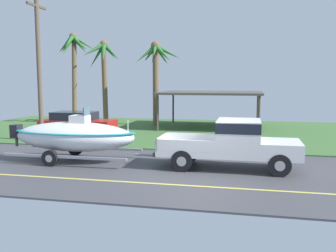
{
  "coord_description": "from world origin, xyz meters",
  "views": [
    {
      "loc": [
        1.88,
        -13.44,
        3.36
      ],
      "look_at": [
        -1.29,
        1.11,
        1.55
      ],
      "focal_mm": 40.34,
      "sensor_mm": 36.0,
      "label": 1
    }
  ],
  "objects_px": {
    "parked_sedan_near": "(77,123)",
    "palm_tree_near_left": "(74,53)",
    "palm_tree_mid": "(157,63)",
    "carport_awning": "(211,93)",
    "utility_pole": "(39,67)",
    "pickup_truck_towing": "(237,142)",
    "boat_on_trailer": "(74,136)",
    "palm_tree_near_right": "(103,63)"
  },
  "relations": [
    {
      "from": "boat_on_trailer",
      "to": "palm_tree_mid",
      "type": "distance_m",
      "value": 13.01
    },
    {
      "from": "palm_tree_near_left",
      "to": "palm_tree_near_right",
      "type": "height_order",
      "value": "palm_tree_near_left"
    },
    {
      "from": "palm_tree_near_right",
      "to": "utility_pole",
      "type": "relative_size",
      "value": 0.81
    },
    {
      "from": "parked_sedan_near",
      "to": "utility_pole",
      "type": "distance_m",
      "value": 4.86
    },
    {
      "from": "palm_tree_near_right",
      "to": "palm_tree_mid",
      "type": "relative_size",
      "value": 1.04
    },
    {
      "from": "carport_awning",
      "to": "parked_sedan_near",
      "type": "bearing_deg",
      "value": -150.43
    },
    {
      "from": "palm_tree_near_left",
      "to": "palm_tree_mid",
      "type": "xyz_separation_m",
      "value": [
        6.35,
        0.29,
        -0.77
      ]
    },
    {
      "from": "boat_on_trailer",
      "to": "palm_tree_near_right",
      "type": "bearing_deg",
      "value": 106.64
    },
    {
      "from": "utility_pole",
      "to": "parked_sedan_near",
      "type": "bearing_deg",
      "value": 82.49
    },
    {
      "from": "pickup_truck_towing",
      "to": "carport_awning",
      "type": "bearing_deg",
      "value": 100.49
    },
    {
      "from": "pickup_truck_towing",
      "to": "carport_awning",
      "type": "xyz_separation_m",
      "value": [
        -2.25,
        12.14,
        1.41
      ]
    },
    {
      "from": "palm_tree_near_left",
      "to": "boat_on_trailer",
      "type": "bearing_deg",
      "value": -64.18
    },
    {
      "from": "parked_sedan_near",
      "to": "carport_awning",
      "type": "distance_m",
      "value": 9.35
    },
    {
      "from": "utility_pole",
      "to": "pickup_truck_towing",
      "type": "bearing_deg",
      "value": -21.34
    },
    {
      "from": "carport_awning",
      "to": "palm_tree_near_right",
      "type": "xyz_separation_m",
      "value": [
        -8.33,
        0.85,
        2.25
      ]
    },
    {
      "from": "pickup_truck_towing",
      "to": "carport_awning",
      "type": "height_order",
      "value": "carport_awning"
    },
    {
      "from": "palm_tree_near_left",
      "to": "pickup_truck_towing",
      "type": "bearing_deg",
      "value": -44.12
    },
    {
      "from": "parked_sedan_near",
      "to": "palm_tree_mid",
      "type": "xyz_separation_m",
      "value": [
        3.98,
        4.9,
        3.93
      ]
    },
    {
      "from": "parked_sedan_near",
      "to": "palm_tree_near_left",
      "type": "distance_m",
      "value": 7.0
    },
    {
      "from": "palm_tree_mid",
      "to": "utility_pole",
      "type": "distance_m",
      "value": 9.46
    },
    {
      "from": "carport_awning",
      "to": "palm_tree_near_right",
      "type": "relative_size",
      "value": 1.09
    },
    {
      "from": "pickup_truck_towing",
      "to": "utility_pole",
      "type": "relative_size",
      "value": 0.7
    },
    {
      "from": "palm_tree_mid",
      "to": "carport_awning",
      "type": "bearing_deg",
      "value": -5.28
    },
    {
      "from": "boat_on_trailer",
      "to": "carport_awning",
      "type": "bearing_deg",
      "value": 69.9
    },
    {
      "from": "parked_sedan_near",
      "to": "utility_pole",
      "type": "relative_size",
      "value": 0.59
    },
    {
      "from": "boat_on_trailer",
      "to": "palm_tree_near_left",
      "type": "xyz_separation_m",
      "value": [
        -5.92,
        12.22,
        4.32
      ]
    },
    {
      "from": "palm_tree_mid",
      "to": "utility_pole",
      "type": "relative_size",
      "value": 0.78
    },
    {
      "from": "boat_on_trailer",
      "to": "utility_pole",
      "type": "bearing_deg",
      "value": 133.73
    },
    {
      "from": "parked_sedan_near",
      "to": "palm_tree_mid",
      "type": "bearing_deg",
      "value": 50.94
    },
    {
      "from": "palm_tree_near_right",
      "to": "palm_tree_mid",
      "type": "distance_m",
      "value": 4.35
    },
    {
      "from": "pickup_truck_towing",
      "to": "carport_awning",
      "type": "relative_size",
      "value": 0.79
    },
    {
      "from": "parked_sedan_near",
      "to": "palm_tree_near_left",
      "type": "height_order",
      "value": "palm_tree_near_left"
    },
    {
      "from": "palm_tree_near_right",
      "to": "utility_pole",
      "type": "bearing_deg",
      "value": -90.71
    },
    {
      "from": "boat_on_trailer",
      "to": "palm_tree_mid",
      "type": "height_order",
      "value": "palm_tree_mid"
    },
    {
      "from": "palm_tree_near_right",
      "to": "carport_awning",
      "type": "bearing_deg",
      "value": -5.82
    },
    {
      "from": "utility_pole",
      "to": "palm_tree_near_right",
      "type": "bearing_deg",
      "value": 89.29
    },
    {
      "from": "palm_tree_near_left",
      "to": "utility_pole",
      "type": "bearing_deg",
      "value": -76.56
    },
    {
      "from": "pickup_truck_towing",
      "to": "palm_tree_near_left",
      "type": "xyz_separation_m",
      "value": [
        -12.61,
        12.22,
        4.33
      ]
    },
    {
      "from": "parked_sedan_near",
      "to": "palm_tree_mid",
      "type": "height_order",
      "value": "palm_tree_mid"
    },
    {
      "from": "parked_sedan_near",
      "to": "carport_awning",
      "type": "height_order",
      "value": "carport_awning"
    },
    {
      "from": "palm_tree_near_right",
      "to": "utility_pole",
      "type": "distance_m",
      "value": 8.84
    },
    {
      "from": "boat_on_trailer",
      "to": "pickup_truck_towing",
      "type": "bearing_deg",
      "value": 0.0
    }
  ]
}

